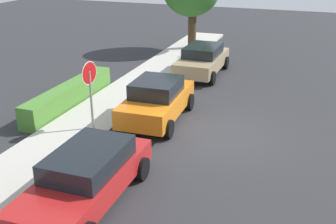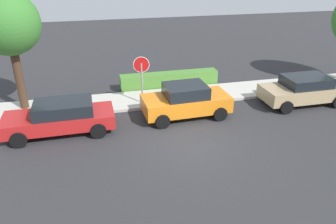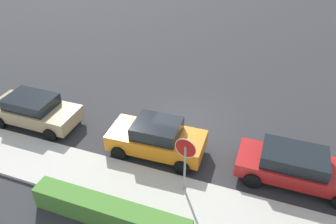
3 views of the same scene
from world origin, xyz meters
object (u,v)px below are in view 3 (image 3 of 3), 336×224
(stop_sign, at_px, (185,157))
(parked_car_red, at_px, (297,166))
(parked_car_tan, at_px, (34,110))
(parked_car_orange, at_px, (157,138))

(stop_sign, bearing_deg, parked_car_red, -152.35)
(parked_car_tan, bearing_deg, parked_car_red, -178.54)
(parked_car_orange, bearing_deg, parked_car_red, -176.99)
(parked_car_orange, distance_m, parked_car_tan, 6.14)
(stop_sign, relative_size, parked_car_tan, 0.60)
(parked_car_orange, relative_size, parked_car_tan, 0.96)
(stop_sign, height_order, parked_car_tan, stop_sign)
(parked_car_tan, bearing_deg, parked_car_orange, -179.94)
(stop_sign, xyz_separation_m, parked_car_tan, (7.87, -1.68, -0.97))
(stop_sign, distance_m, parked_car_red, 4.37)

